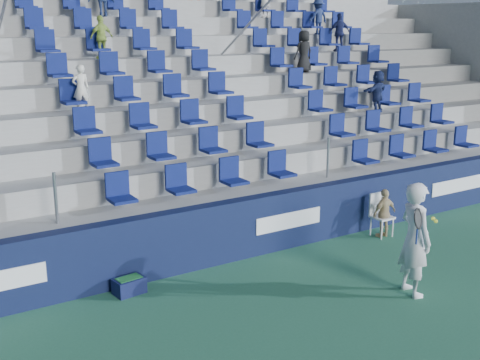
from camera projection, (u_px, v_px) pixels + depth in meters
The scene contains 7 objects.
ground at pixel (326, 328), 9.21m from camera, with size 70.00×70.00×0.00m, color #2D6A4A.
sponsor_wall at pixel (222, 232), 11.64m from camera, with size 24.00×0.32×1.20m.
grandstand at pixel (121, 120), 15.43m from camera, with size 24.00×8.17×6.63m.
tennis_player at pixel (415, 239), 10.16m from camera, with size 0.71×0.81×1.98m.
line_judge_chair at pixel (379, 211), 13.15m from camera, with size 0.41×0.42×0.94m.
line_judge at pixel (384, 213), 13.03m from camera, with size 0.63×0.26×1.08m, color tan.
ball_bin at pixel (129, 285), 10.35m from camera, with size 0.55×0.40×0.29m.
Camera 1 is at (-5.55, -6.37, 4.51)m, focal length 45.00 mm.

